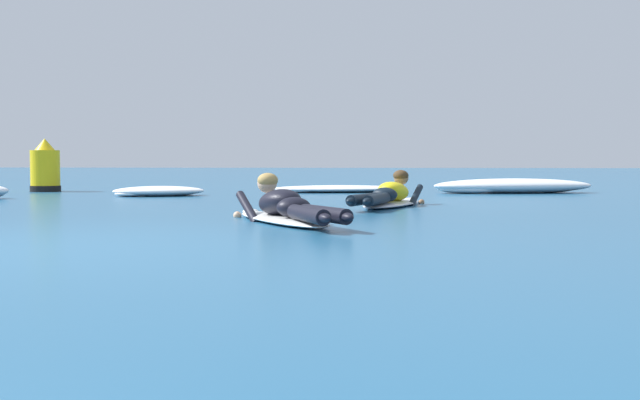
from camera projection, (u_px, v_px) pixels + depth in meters
The scene contains 7 objects.
ground_plane at pixel (271, 192), 15.27m from camera, with size 120.00×120.00×0.00m, color #235B84.
surfer_near at pixel (285, 209), 7.65m from camera, with size 1.62×2.43×0.55m.
surfer_far at pixel (390, 196), 10.40m from camera, with size 1.02×2.60×0.54m.
whitewater_front at pixel (159, 191), 13.66m from camera, with size 1.81×1.43×0.18m.
whitewater_mid_left at pixel (337, 189), 15.31m from camera, with size 2.93×1.72×0.14m.
whitewater_far_band at pixel (513, 186), 14.90m from camera, with size 3.29×1.67×0.28m.
channel_marker_buoy at pixel (45, 170), 15.66m from camera, with size 0.61×0.61×1.08m.
Camera 1 is at (2.87, -5.02, 0.61)m, focal length 43.20 mm.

